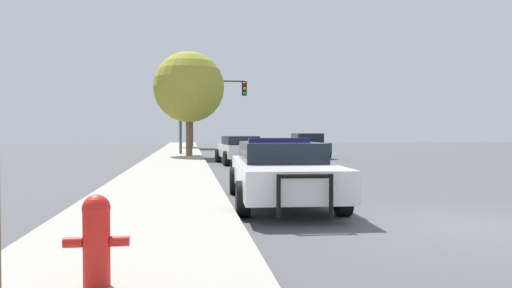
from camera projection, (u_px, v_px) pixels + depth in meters
ground_plane at (465, 226)px, 8.02m from camera, size 110.00×110.00×0.00m
sidewalk_left at (142, 231)px, 7.33m from camera, size 3.00×110.00×0.13m
police_car at (281, 170)px, 10.59m from camera, size 2.24×5.52×1.38m
fire_hydrant at (96, 238)px, 4.48m from camera, size 0.58×0.25×0.83m
traffic_light at (209, 100)px, 31.17m from camera, size 4.22×0.35×4.69m
car_background_oncoming at (307, 145)px, 28.93m from camera, size 2.02×4.45×1.40m
car_background_midblock at (239, 149)px, 23.23m from camera, size 2.12×4.21×1.30m
tree_sidewalk_far at (190, 88)px, 44.67m from camera, size 4.27×4.27×7.43m
tree_sidewalk_mid at (189, 87)px, 28.54m from camera, size 4.06×4.06×5.96m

